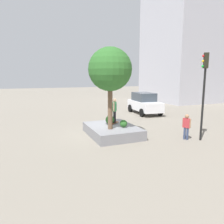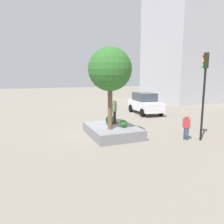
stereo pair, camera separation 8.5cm
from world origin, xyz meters
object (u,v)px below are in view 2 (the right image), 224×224
Objects in this scene: plaza_tree at (110,70)px; pedestrian_crossing at (187,125)px; skateboard at (115,123)px; police_car at (145,103)px; traffic_light_corner at (204,82)px; planter_ledge at (112,131)px; skateboarder at (115,109)px.

pedestrian_crossing is at bearing 65.77° from plaza_tree.
police_car is (-5.62, 5.60, 0.40)m from skateboard.
traffic_light_corner is 2.64m from pedestrian_crossing.
planter_ledge is 1.49m from skateboarder.
skateboarder is 0.35× the size of police_car.
plaza_tree is (0.65, -0.38, 3.79)m from planter_ledge.
police_car reaches higher than planter_ledge.
skateboarder is (-1.22, 0.80, -2.48)m from plaza_tree.
skateboarder is at bearing 146.83° from plaza_tree.
traffic_light_corner is at bearing 64.82° from plaza_tree.
police_car is (-6.19, 6.02, 0.77)m from planter_ledge.
police_car is 9.53m from traffic_light_corner.
skateboard is (-1.22, 0.80, -3.43)m from plaza_tree.
traffic_light_corner is at bearing -9.74° from police_car.
skateboarder reaches higher than police_car.
skateboarder is at bearing -132.73° from pedestrian_crossing.
planter_ledge is 2.51× the size of pedestrian_crossing.
police_car is at bearing 135.80° from planter_ledge.
planter_ledge is at bearing -36.17° from skateboarder.
skateboard is 0.15× the size of traffic_light_corner.
police_car is at bearing 135.09° from skateboard.
pedestrian_crossing is (3.07, 3.33, 0.22)m from skateboard.
traffic_light_corner reaches higher than skateboarder.
plaza_tree reaches higher than pedestrian_crossing.
planter_ledge is 0.80× the size of plaza_tree.
pedestrian_crossing is (-0.42, -0.71, -2.51)m from traffic_light_corner.
pedestrian_crossing is (2.50, 3.74, 0.58)m from planter_ledge.
police_car is 3.06× the size of pedestrian_crossing.
planter_ledge is 0.79m from skateboard.
pedestrian_crossing is (3.07, 3.33, -0.73)m from skateboarder.
skateboarder is 7.95m from police_car.
planter_ledge is 0.82× the size of police_car.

